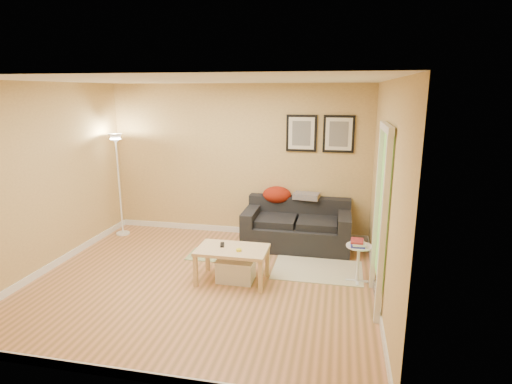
% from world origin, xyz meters
% --- Properties ---
extents(floor, '(4.50, 4.50, 0.00)m').
position_xyz_m(floor, '(0.00, 0.00, 0.00)').
color(floor, tan).
rests_on(floor, ground).
extents(ceiling, '(4.50, 4.50, 0.00)m').
position_xyz_m(ceiling, '(0.00, 0.00, 2.60)').
color(ceiling, white).
rests_on(ceiling, wall_back).
extents(wall_back, '(4.50, 0.00, 4.50)m').
position_xyz_m(wall_back, '(0.00, 2.00, 1.30)').
color(wall_back, '#D8B46E').
rests_on(wall_back, ground).
extents(wall_front, '(4.50, 0.00, 4.50)m').
position_xyz_m(wall_front, '(0.00, -2.00, 1.30)').
color(wall_front, '#D8B46E').
rests_on(wall_front, ground).
extents(wall_left, '(0.00, 4.00, 4.00)m').
position_xyz_m(wall_left, '(-2.25, 0.00, 1.30)').
color(wall_left, '#D8B46E').
rests_on(wall_left, ground).
extents(wall_right, '(0.00, 4.00, 4.00)m').
position_xyz_m(wall_right, '(2.25, 0.00, 1.30)').
color(wall_right, '#D8B46E').
rests_on(wall_right, ground).
extents(baseboard_back, '(4.50, 0.02, 0.10)m').
position_xyz_m(baseboard_back, '(0.00, 1.99, 0.05)').
color(baseboard_back, white).
rests_on(baseboard_back, ground).
extents(baseboard_front, '(4.50, 0.02, 0.10)m').
position_xyz_m(baseboard_front, '(0.00, -1.99, 0.05)').
color(baseboard_front, white).
rests_on(baseboard_front, ground).
extents(baseboard_left, '(0.02, 4.00, 0.10)m').
position_xyz_m(baseboard_left, '(-2.24, 0.00, 0.05)').
color(baseboard_left, white).
rests_on(baseboard_left, ground).
extents(baseboard_right, '(0.02, 4.00, 0.10)m').
position_xyz_m(baseboard_right, '(2.24, 0.00, 0.05)').
color(baseboard_right, white).
rests_on(baseboard_right, ground).
extents(sofa, '(1.70, 0.90, 0.75)m').
position_xyz_m(sofa, '(1.09, 1.53, 0.38)').
color(sofa, black).
rests_on(sofa, ground).
extents(red_throw, '(0.48, 0.36, 0.28)m').
position_xyz_m(red_throw, '(0.70, 1.85, 0.77)').
color(red_throw, maroon).
rests_on(red_throw, sofa).
extents(plaid_throw, '(0.45, 0.32, 0.10)m').
position_xyz_m(plaid_throw, '(1.20, 1.83, 0.78)').
color(plaid_throw, tan).
rests_on(plaid_throw, sofa).
extents(framed_print_left, '(0.50, 0.04, 0.60)m').
position_xyz_m(framed_print_left, '(1.08, 1.98, 1.80)').
color(framed_print_left, black).
rests_on(framed_print_left, wall_back).
extents(framed_print_right, '(0.50, 0.04, 0.60)m').
position_xyz_m(framed_print_right, '(1.68, 1.98, 1.80)').
color(framed_print_right, black).
rests_on(framed_print_right, wall_back).
extents(area_rug, '(1.25, 0.85, 0.01)m').
position_xyz_m(area_rug, '(1.48, 0.64, 0.01)').
color(area_rug, beige).
rests_on(area_rug, ground).
extents(green_runner, '(0.70, 0.50, 0.01)m').
position_xyz_m(green_runner, '(-0.16, 0.86, 0.01)').
color(green_runner, '#668C4C').
rests_on(green_runner, ground).
extents(coffee_table, '(1.05, 0.80, 0.46)m').
position_xyz_m(coffee_table, '(0.39, 0.08, 0.23)').
color(coffee_table, '#E3BE8A').
rests_on(coffee_table, ground).
extents(remote_control, '(0.09, 0.17, 0.02)m').
position_xyz_m(remote_control, '(0.23, 0.16, 0.47)').
color(remote_control, black).
rests_on(remote_control, coffee_table).
extents(tape_roll, '(0.07, 0.07, 0.03)m').
position_xyz_m(tape_roll, '(0.50, 0.00, 0.48)').
color(tape_roll, yellow).
rests_on(tape_roll, coffee_table).
extents(storage_bin, '(0.50, 0.36, 0.30)m').
position_xyz_m(storage_bin, '(0.43, 0.11, 0.15)').
color(storage_bin, white).
rests_on(storage_bin, ground).
extents(side_table, '(0.34, 0.34, 0.52)m').
position_xyz_m(side_table, '(2.02, 0.39, 0.26)').
color(side_table, white).
rests_on(side_table, ground).
extents(book_stack, '(0.22, 0.27, 0.08)m').
position_xyz_m(book_stack, '(2.00, 0.38, 0.55)').
color(book_stack, '#313090').
rests_on(book_stack, side_table).
extents(floor_lamp, '(0.23, 0.23, 1.79)m').
position_xyz_m(floor_lamp, '(-2.00, 1.49, 0.85)').
color(floor_lamp, white).
rests_on(floor_lamp, ground).
extents(doorway, '(0.12, 1.01, 2.13)m').
position_xyz_m(doorway, '(2.20, -0.15, 1.02)').
color(doorway, white).
rests_on(doorway, ground).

